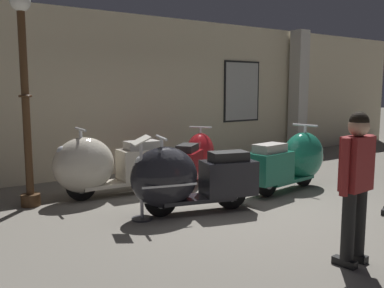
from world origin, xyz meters
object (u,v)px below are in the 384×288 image
object	(u,v)px
scooter_1	(185,179)
scooter_2	(196,157)
scooter_0	(103,166)
visitor_1	(356,178)
lamppost	(25,92)
info_stanchion	(142,185)
scooter_3	(293,160)

from	to	relation	value
scooter_1	scooter_2	distance (m)	2.11
scooter_0	visitor_1	bearing A→B (deg)	108.79
scooter_2	visitor_1	xyz separation A→B (m)	(-0.92, -3.97, 0.42)
lamppost	info_stanchion	distance (m)	2.22
scooter_0	lamppost	bearing A→B (deg)	-4.58
info_stanchion	scooter_3	bearing A→B (deg)	0.28
scooter_1	scooter_3	bearing A→B (deg)	-161.65
visitor_1	info_stanchion	world-z (taller)	visitor_1
scooter_3	scooter_0	bearing A→B (deg)	147.55
lamppost	scooter_0	bearing A→B (deg)	-8.41
scooter_2	info_stanchion	bearing A→B (deg)	178.39
lamppost	visitor_1	size ratio (longest dim) A/B	2.03
info_stanchion	scooter_1	bearing A→B (deg)	-9.57
visitor_1	info_stanchion	bearing A→B (deg)	18.86
lamppost	visitor_1	distance (m)	4.57
scooter_0	lamppost	world-z (taller)	lamppost
scooter_3	lamppost	bearing A→B (deg)	151.72
scooter_3	lamppost	size ratio (longest dim) A/B	0.61
scooter_3	info_stanchion	size ratio (longest dim) A/B	1.66
visitor_1	info_stanchion	distance (m)	2.70
lamppost	info_stanchion	xyz separation A→B (m)	(1.05, -1.53, -1.22)
scooter_1	info_stanchion	xyz separation A→B (m)	(-0.61, 0.10, -0.03)
scooter_1	scooter_0	bearing A→B (deg)	-52.98
scooter_2	scooter_3	world-z (taller)	scooter_3
scooter_2	visitor_1	bearing A→B (deg)	-142.17
scooter_0	info_stanchion	bearing A→B (deg)	92.44
info_stanchion	lamppost	bearing A→B (deg)	124.51
visitor_1	scooter_2	bearing A→B (deg)	-17.39
scooter_3	lamppost	world-z (taller)	lamppost
lamppost	visitor_1	world-z (taller)	lamppost
scooter_1	scooter_2	bearing A→B (deg)	-114.49
scooter_2	lamppost	world-z (taller)	lamppost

